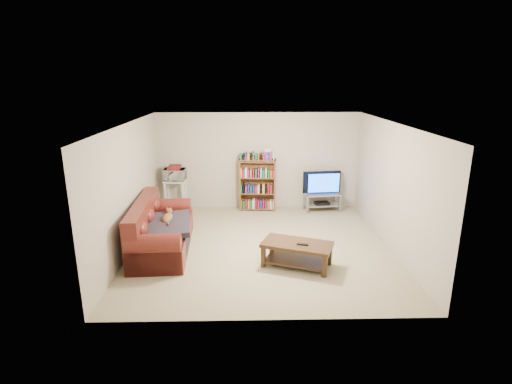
{
  "coord_description": "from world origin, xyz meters",
  "views": [
    {
      "loc": [
        -0.28,
        -7.28,
        3.21
      ],
      "look_at": [
        -0.1,
        0.4,
        1.0
      ],
      "focal_mm": 28.0,
      "sensor_mm": 36.0,
      "label": 1
    }
  ],
  "objects_px": {
    "tv_stand": "(322,199)",
    "coffee_table": "(297,250)",
    "sofa": "(158,233)",
    "bookshelf": "(257,184)"
  },
  "relations": [
    {
      "from": "sofa",
      "to": "coffee_table",
      "type": "height_order",
      "value": "sofa"
    },
    {
      "from": "coffee_table",
      "to": "tv_stand",
      "type": "relative_size",
      "value": 1.45
    },
    {
      "from": "sofa",
      "to": "coffee_table",
      "type": "relative_size",
      "value": 1.72
    },
    {
      "from": "sofa",
      "to": "tv_stand",
      "type": "distance_m",
      "value": 4.24
    },
    {
      "from": "tv_stand",
      "to": "coffee_table",
      "type": "bearing_deg",
      "value": -114.16
    },
    {
      "from": "bookshelf",
      "to": "tv_stand",
      "type": "bearing_deg",
      "value": 0.18
    },
    {
      "from": "coffee_table",
      "to": "tv_stand",
      "type": "xyz_separation_m",
      "value": [
        1.0,
        3.04,
        -0.0
      ]
    },
    {
      "from": "sofa",
      "to": "coffee_table",
      "type": "bearing_deg",
      "value": -19.66
    },
    {
      "from": "tv_stand",
      "to": "bookshelf",
      "type": "distance_m",
      "value": 1.65
    },
    {
      "from": "sofa",
      "to": "coffee_table",
      "type": "distance_m",
      "value": 2.69
    }
  ]
}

